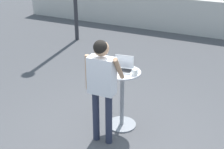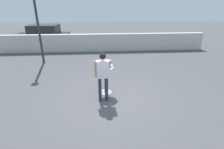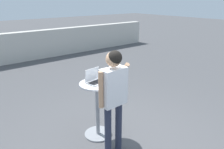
% 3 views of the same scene
% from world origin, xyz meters
% --- Properties ---
extents(ground_plane, '(50.00, 50.00, 0.00)m').
position_xyz_m(ground_plane, '(0.00, 0.00, 0.00)').
color(ground_plane, '#4C4C4F').
extents(pavement_kerb, '(13.99, 0.35, 1.17)m').
position_xyz_m(pavement_kerb, '(0.00, 6.59, 0.59)').
color(pavement_kerb, beige).
rests_on(pavement_kerb, ground_plane).
extents(cafe_table, '(0.62, 0.62, 1.04)m').
position_xyz_m(cafe_table, '(-0.12, 0.49, 0.60)').
color(cafe_table, gray).
rests_on(cafe_table, ground_plane).
extents(laptop, '(0.35, 0.28, 0.25)m').
position_xyz_m(laptop, '(-0.13, 0.55, 1.10)').
color(laptop, silver).
rests_on(laptop, cafe_table).
extents(coffee_mug, '(0.12, 0.09, 0.10)m').
position_xyz_m(coffee_mug, '(0.12, 0.47, 1.09)').
color(coffee_mug, white).
rests_on(coffee_mug, cafe_table).
extents(standing_person, '(0.56, 0.39, 1.75)m').
position_xyz_m(standing_person, '(-0.20, -0.06, 1.12)').
color(standing_person, '#282D42').
rests_on(standing_person, ground_plane).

